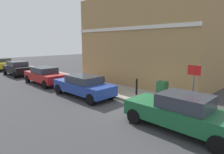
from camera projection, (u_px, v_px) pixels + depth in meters
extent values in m
plane|color=#38383A|center=(134.00, 108.00, 10.20)|extent=(80.00, 80.00, 0.00)
cube|color=gray|center=(90.00, 84.00, 15.66)|extent=(2.69, 30.00, 0.15)
cube|color=#9E7A4C|center=(152.00, 41.00, 16.57)|extent=(6.90, 10.87, 7.06)
cube|color=silver|center=(125.00, 29.00, 14.00)|extent=(0.12, 10.87, 0.24)
cube|color=#195933|center=(180.00, 115.00, 7.55)|extent=(1.67, 4.41, 0.64)
cube|color=#2D333D|center=(185.00, 102.00, 7.32)|extent=(1.46, 1.86, 0.55)
cylinder|color=black|center=(134.00, 116.00, 8.21)|extent=(0.22, 0.64, 0.64)
cylinder|color=black|center=(154.00, 108.00, 9.29)|extent=(0.22, 0.64, 0.64)
cylinder|color=black|center=(218.00, 145.00, 5.92)|extent=(0.22, 0.64, 0.64)
cube|color=navy|center=(83.00, 87.00, 12.28)|extent=(1.72, 4.52, 0.60)
cube|color=#2D333D|center=(84.00, 79.00, 12.14)|extent=(1.50, 2.15, 0.46)
cylinder|color=black|center=(59.00, 89.00, 12.95)|extent=(0.23, 0.64, 0.64)
cylinder|color=black|center=(78.00, 85.00, 14.06)|extent=(0.23, 0.64, 0.64)
cylinder|color=black|center=(91.00, 100.00, 10.61)|extent=(0.23, 0.64, 0.64)
cylinder|color=black|center=(111.00, 94.00, 11.71)|extent=(0.23, 0.64, 0.64)
cube|color=maroon|center=(45.00, 76.00, 15.92)|extent=(1.69, 4.35, 0.63)
cube|color=#2D333D|center=(44.00, 70.00, 15.83)|extent=(1.48, 2.09, 0.48)
cylinder|color=black|center=(28.00, 79.00, 16.55)|extent=(0.22, 0.64, 0.64)
cylinder|color=black|center=(45.00, 77.00, 17.64)|extent=(0.22, 0.64, 0.64)
cylinder|color=black|center=(45.00, 85.00, 14.30)|extent=(0.22, 0.64, 0.64)
cylinder|color=black|center=(64.00, 82.00, 15.39)|extent=(0.22, 0.64, 0.64)
cube|color=black|center=(18.00, 69.00, 20.02)|extent=(1.70, 4.07, 0.66)
cube|color=#2D333D|center=(17.00, 64.00, 19.88)|extent=(1.49, 2.09, 0.51)
cylinder|color=black|center=(5.00, 72.00, 20.56)|extent=(0.22, 0.64, 0.64)
cylinder|color=black|center=(20.00, 70.00, 21.66)|extent=(0.22, 0.64, 0.64)
cylinder|color=black|center=(15.00, 75.00, 18.50)|extent=(0.22, 0.64, 0.64)
cylinder|color=black|center=(31.00, 73.00, 19.60)|extent=(0.22, 0.64, 0.64)
cube|color=gold|center=(2.00, 64.00, 24.19)|extent=(1.91, 4.13, 0.68)
cube|color=#2D333D|center=(2.00, 60.00, 23.96)|extent=(1.63, 1.84, 0.47)
cylinder|color=black|center=(5.00, 66.00, 25.88)|extent=(0.24, 0.65, 0.64)
cylinder|color=black|center=(14.00, 68.00, 23.84)|extent=(0.24, 0.65, 0.64)
cube|color=#1E4C28|center=(162.00, 91.00, 10.75)|extent=(0.40, 0.55, 1.15)
cube|color=#333333|center=(161.00, 101.00, 10.85)|extent=(0.46, 0.61, 0.08)
cylinder|color=black|center=(137.00, 87.00, 12.14)|extent=(0.12, 0.12, 0.95)
sphere|color=black|center=(137.00, 80.00, 12.05)|extent=(0.14, 0.14, 0.14)
cylinder|color=black|center=(104.00, 85.00, 12.83)|extent=(0.12, 0.12, 0.95)
sphere|color=black|center=(104.00, 78.00, 12.74)|extent=(0.14, 0.14, 0.14)
cylinder|color=#59595B|center=(193.00, 90.00, 8.80)|extent=(0.08, 0.08, 2.30)
cube|color=white|center=(194.00, 70.00, 8.63)|extent=(0.03, 0.56, 0.40)
cube|color=red|center=(194.00, 70.00, 8.62)|extent=(0.01, 0.60, 0.44)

